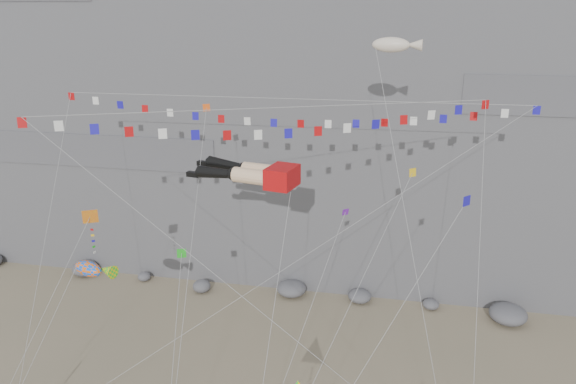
# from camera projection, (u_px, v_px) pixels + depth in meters

# --- Properties ---
(talus_boulders) EXTENTS (60.00, 3.00, 1.20)m
(talus_boulders) POSITION_uv_depth(u_px,v_px,m) (292.00, 289.00, 49.55)
(talus_boulders) COLOR slate
(talus_boulders) RESTS_ON ground
(legs_kite) EXTENTS (7.29, 14.87, 19.29)m
(legs_kite) POSITION_uv_depth(u_px,v_px,m) (253.00, 173.00, 34.28)
(legs_kite) COLOR #B80B0D
(legs_kite) RESTS_ON ground
(flag_banner_upper) EXTENTS (31.60, 14.73, 27.00)m
(flag_banner_upper) POSITION_uv_depth(u_px,v_px,m) (287.00, 99.00, 37.51)
(flag_banner_upper) COLOR #B80B0D
(flag_banner_upper) RESTS_ON ground
(flag_banner_lower) EXTENTS (23.68, 10.42, 22.80)m
(flag_banner_lower) POSITION_uv_depth(u_px,v_px,m) (273.00, 108.00, 30.77)
(flag_banner_lower) COLOR #B80B0D
(flag_banner_lower) RESTS_ON ground
(harlequin_kite) EXTENTS (5.54, 7.58, 14.22)m
(harlequin_kite) POSITION_uv_depth(u_px,v_px,m) (90.00, 217.00, 34.90)
(harlequin_kite) COLOR red
(harlequin_kite) RESTS_ON ground
(fish_windsock) EXTENTS (4.73, 8.66, 11.72)m
(fish_windsock) POSITION_uv_depth(u_px,v_px,m) (88.00, 269.00, 35.42)
(fish_windsock) COLOR #FF670D
(fish_windsock) RESTS_ON ground
(blimp_windsock) EXTENTS (6.75, 12.41, 25.38)m
(blimp_windsock) POSITION_uv_depth(u_px,v_px,m) (391.00, 46.00, 34.31)
(blimp_windsock) COLOR beige
(blimp_windsock) RESTS_ON ground
(small_kite_a) EXTENTS (2.96, 16.46, 23.94)m
(small_kite_a) POSITION_uv_depth(u_px,v_px,m) (206.00, 116.00, 37.38)
(small_kite_a) COLOR #FF5A15
(small_kite_a) RESTS_ON ground
(small_kite_b) EXTENTS (4.44, 12.51, 17.34)m
(small_kite_b) POSITION_uv_depth(u_px,v_px,m) (343.00, 219.00, 35.07)
(small_kite_b) COLOR #6A1CA5
(small_kite_b) RESTS_ON ground
(small_kite_c) EXTENTS (3.47, 12.12, 15.21)m
(small_kite_c) POSITION_uv_depth(u_px,v_px,m) (181.00, 256.00, 34.89)
(small_kite_c) COLOR #19A41A
(small_kite_c) RESTS_ON ground
(small_kite_d) EXTENTS (8.06, 16.47, 22.56)m
(small_kite_d) POSITION_uv_depth(u_px,v_px,m) (410.00, 178.00, 35.07)
(small_kite_d) COLOR yellow
(small_kite_d) RESTS_ON ground
(small_kite_e) EXTENTS (9.08, 7.03, 18.28)m
(small_kite_e) POSITION_uv_depth(u_px,v_px,m) (463.00, 206.00, 28.23)
(small_kite_e) COLOR #1B13AB
(small_kite_e) RESTS_ON ground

